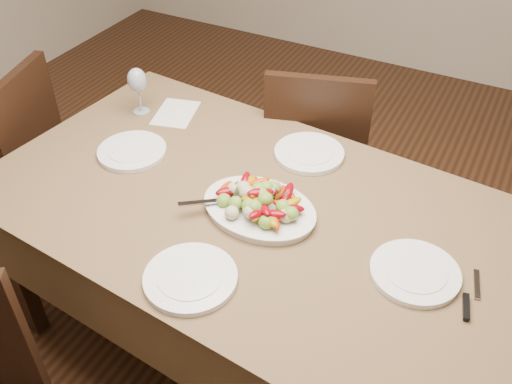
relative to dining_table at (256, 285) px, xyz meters
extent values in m
cube|color=brown|center=(0.00, 0.00, 0.00)|extent=(1.93, 1.21, 0.76)
ellipsoid|color=white|center=(0.02, -0.02, 0.39)|extent=(0.40, 0.31, 0.02)
cylinder|color=white|center=(-0.54, 0.05, 0.39)|extent=(0.25, 0.25, 0.02)
cylinder|color=white|center=(0.54, -0.05, 0.39)|extent=(0.26, 0.26, 0.02)
cylinder|color=white|center=(0.04, 0.34, 0.39)|extent=(0.25, 0.25, 0.02)
cylinder|color=white|center=(-0.02, -0.37, 0.39)|extent=(0.27, 0.27, 0.02)
cube|color=silver|center=(-0.56, 0.36, 0.38)|extent=(0.20, 0.24, 0.00)
camera|label=1|loc=(0.65, -1.24, 1.59)|focal=40.00mm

